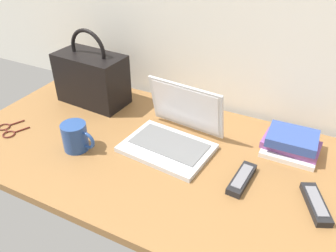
% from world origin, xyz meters
% --- Properties ---
extents(desk, '(1.60, 0.76, 0.03)m').
position_xyz_m(desk, '(0.00, 0.00, 0.01)').
color(desk, olive).
rests_on(desk, ground).
extents(laptop, '(0.33, 0.30, 0.21)m').
position_xyz_m(laptop, '(-0.02, 0.07, 0.08)').
color(laptop, silver).
rests_on(laptop, desk).
extents(coffee_mug, '(0.13, 0.09, 0.10)m').
position_xyz_m(coffee_mug, '(-0.32, -0.12, 0.08)').
color(coffee_mug, '#26478C').
rests_on(coffee_mug, desk).
extents(remote_control_near, '(0.11, 0.16, 0.02)m').
position_xyz_m(remote_control_near, '(0.49, -0.03, 0.04)').
color(remote_control_near, black).
rests_on(remote_control_near, desk).
extents(remote_control_far, '(0.06, 0.16, 0.02)m').
position_xyz_m(remote_control_far, '(0.26, -0.02, 0.04)').
color(remote_control_far, black).
rests_on(remote_control_far, desk).
extents(eyeglasses, '(0.13, 0.13, 0.01)m').
position_xyz_m(eyeglasses, '(-0.64, -0.16, 0.03)').
color(eyeglasses, '#591E19').
rests_on(eyeglasses, desk).
extents(handbag, '(0.31, 0.18, 0.33)m').
position_xyz_m(handbag, '(-0.48, 0.20, 0.15)').
color(handbag, black).
rests_on(handbag, desk).
extents(book_stack, '(0.20, 0.16, 0.08)m').
position_xyz_m(book_stack, '(0.37, 0.21, 0.07)').
color(book_stack, silver).
rests_on(book_stack, desk).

